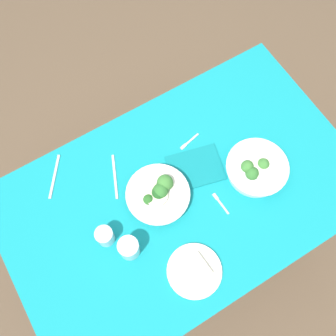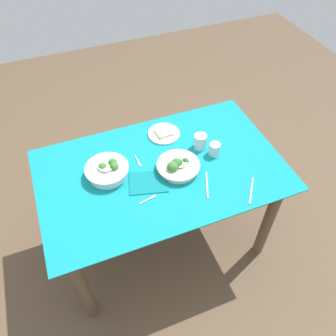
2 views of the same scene
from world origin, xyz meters
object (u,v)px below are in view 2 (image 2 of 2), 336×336
Objects in this scene: water_glass_side at (200,141)px; napkin_folded_upper at (148,182)px; broccoli_bowl_far at (108,170)px; broccoli_bowl_near at (178,166)px; fork_by_near_bowl at (138,161)px; water_glass_center at (214,149)px; table_knife_right at (207,185)px; table_knife_left at (251,191)px; fork_by_far_bowl at (148,199)px; bread_side_plate at (164,133)px.

water_glass_side reaches higher than napkin_folded_upper.
broccoli_bowl_near is (0.38, -0.11, -0.00)m from broccoli_bowl_far.
water_glass_center is at bearing 74.23° from fork_by_near_bowl.
water_glass_center is 0.26m from table_knife_right.
broccoli_bowl_far is 0.24m from napkin_folded_upper.
fork_by_far_bowl is at bearing 110.84° from table_knife_left.
water_glass_center is 0.52m from fork_by_far_bowl.
fork_by_near_bowl is (-0.39, 0.02, -0.04)m from water_glass_side.
table_knife_right is (-0.09, -0.29, -0.05)m from water_glass_side.
bread_side_plate is at bearing 131.14° from water_glass_side.
broccoli_bowl_far is 3.09× the size of water_glass_center.
water_glass_side is at bearing 1.44° from broccoli_bowl_far.
water_glass_side is (0.58, 0.01, 0.01)m from broccoli_bowl_far.
napkin_folded_upper reaches higher than fork_by_far_bowl.
broccoli_bowl_far is 0.99× the size of broccoli_bowl_near.
water_glass_center is (0.63, -0.07, 0.00)m from broccoli_bowl_far.
fork_by_near_bowl is at bearing 142.58° from broccoli_bowl_near.
fork_by_near_bowl and table_knife_right have the same top height.
broccoli_bowl_near is 0.32m from bread_side_plate.
water_glass_side is 0.31m from table_knife_right.
broccoli_bowl_near is 1.23× the size of bread_side_plate.
water_glass_side reaches higher than broccoli_bowl_near.
water_glass_side reaches higher than bread_side_plate.
water_glass_side is at bearing -174.49° from table_knife_right.
water_glass_side reaches higher than fork_by_near_bowl.
bread_side_plate is 0.48m from table_knife_right.
fork_by_near_bowl is at bearing 70.72° from fork_by_far_bowl.
fork_by_far_bowl is 0.56m from table_knife_left.
fork_by_near_bowl is 0.43m from table_knife_right.
broccoli_bowl_near reaches higher than fork_by_far_bowl.
fork_by_near_bowl is 0.53× the size of table_knife_right.
water_glass_side is at bearing 32.36° from broccoli_bowl_near.
broccoli_bowl_far is 2.61× the size of water_glass_side.
broccoli_bowl_far is 0.40m from broccoli_bowl_near.
fork_by_near_bowl is (0.04, 0.29, 0.00)m from fork_by_far_bowl.
fork_by_far_bowl is 0.12m from napkin_folded_upper.
broccoli_bowl_far is at bearing 144.31° from napkin_folded_upper.
broccoli_bowl_far is 1.30× the size of table_knife_right.
broccoli_bowl_far reaches higher than napkin_folded_upper.
bread_side_plate is at bearing 61.29° from table_knife_left.
table_knife_left is 0.24m from table_knife_right.
broccoli_bowl_near reaches higher than fork_by_near_bowl.
water_glass_center is (0.25, 0.05, 0.01)m from broccoli_bowl_near.
bread_side_plate reaches higher than table_knife_right.
broccoli_bowl_near is at bearing 19.12° from fork_by_far_bowl.
table_knife_left is at bearing -79.51° from water_glass_center.
water_glass_center is at bearing 168.01° from table_knife_right.
fork_by_near_bowl and table_knife_left have the same top height.
broccoli_bowl_near is 0.27m from fork_by_far_bowl.
water_glass_side is at bearing 51.99° from table_knife_left.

